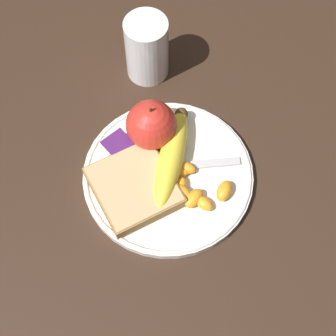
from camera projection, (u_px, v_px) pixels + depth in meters
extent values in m
plane|color=#332116|center=(168.00, 178.00, 0.82)|extent=(3.00, 3.00, 0.00)
cylinder|color=silver|center=(168.00, 176.00, 0.81)|extent=(0.25, 0.25, 0.01)
torus|color=silver|center=(168.00, 174.00, 0.80)|extent=(0.24, 0.24, 0.01)
cylinder|color=silver|center=(147.00, 48.00, 0.86)|extent=(0.07, 0.07, 0.11)
cylinder|color=orange|center=(147.00, 52.00, 0.86)|extent=(0.06, 0.06, 0.09)
sphere|color=red|center=(151.00, 125.00, 0.80)|extent=(0.07, 0.07, 0.07)
cylinder|color=brown|center=(150.00, 109.00, 0.76)|extent=(0.00, 0.00, 0.01)
ellipsoid|color=yellow|center=(171.00, 158.00, 0.80)|extent=(0.13, 0.15, 0.04)
sphere|color=#473319|center=(181.00, 114.00, 0.83)|extent=(0.02, 0.02, 0.02)
cube|color=olive|center=(134.00, 187.00, 0.78)|extent=(0.13, 0.13, 0.02)
cube|color=tan|center=(134.00, 187.00, 0.78)|extent=(0.13, 0.12, 0.02)
cube|color=#B2B2B7|center=(201.00, 164.00, 0.81)|extent=(0.07, 0.10, 0.00)
cube|color=#B2B2B7|center=(145.00, 170.00, 0.81)|extent=(0.05, 0.05, 0.00)
cube|color=white|center=(120.00, 149.00, 0.81)|extent=(0.04, 0.04, 0.02)
cube|color=#4C1E60|center=(120.00, 145.00, 0.80)|extent=(0.05, 0.04, 0.00)
ellipsoid|color=orange|center=(180.00, 172.00, 0.80)|extent=(0.03, 0.03, 0.01)
ellipsoid|color=orange|center=(224.00, 191.00, 0.78)|extent=(0.03, 0.04, 0.02)
ellipsoid|color=orange|center=(186.00, 168.00, 0.80)|extent=(0.03, 0.03, 0.02)
ellipsoid|color=orange|center=(181.00, 185.00, 0.79)|extent=(0.03, 0.03, 0.02)
ellipsoid|color=orange|center=(182.00, 192.00, 0.78)|extent=(0.04, 0.02, 0.02)
ellipsoid|color=orange|center=(204.00, 203.00, 0.78)|extent=(0.03, 0.02, 0.02)
ellipsoid|color=orange|center=(191.00, 200.00, 0.78)|extent=(0.03, 0.04, 0.02)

